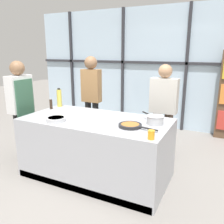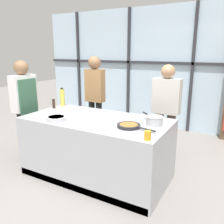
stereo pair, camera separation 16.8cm
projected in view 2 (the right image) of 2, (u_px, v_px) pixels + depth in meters
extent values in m
plane|color=gray|center=(97.00, 174.00, 3.58)|extent=(18.00, 18.00, 0.00)
cube|color=silver|center=(159.00, 69.00, 5.56)|extent=(6.40, 0.04, 2.80)
cube|color=#2D2D33|center=(159.00, 63.00, 5.49)|extent=(6.40, 0.06, 0.06)
cube|color=#2D2D33|center=(79.00, 66.00, 6.60)|extent=(0.06, 0.06, 2.80)
cube|color=#2D2D33|center=(129.00, 68.00, 5.88)|extent=(0.06, 0.06, 2.80)
cube|color=#2D2D33|center=(192.00, 70.00, 5.16)|extent=(0.06, 0.06, 2.80)
cube|color=#A8AAB2|center=(96.00, 147.00, 3.47)|extent=(2.08, 1.05, 0.88)
cube|color=black|center=(142.00, 126.00, 3.03)|extent=(0.52, 0.52, 0.01)
cube|color=black|center=(76.00, 188.00, 3.14)|extent=(2.04, 0.03, 0.10)
cylinder|color=#38383D|center=(129.00, 127.00, 2.99)|extent=(0.13, 0.13, 0.01)
cylinder|color=#38383D|center=(147.00, 131.00, 2.87)|extent=(0.13, 0.13, 0.01)
cylinder|color=#38383D|center=(136.00, 122.00, 3.20)|extent=(0.13, 0.13, 0.01)
cylinder|color=#38383D|center=(154.00, 125.00, 3.08)|extent=(0.13, 0.13, 0.01)
cylinder|color=black|center=(32.00, 132.00, 4.20)|extent=(0.14, 0.14, 0.83)
cylinder|color=black|center=(23.00, 135.00, 4.03)|extent=(0.14, 0.14, 0.83)
cube|color=white|center=(24.00, 93.00, 3.93)|extent=(0.19, 0.42, 0.60)
sphere|color=#8C6647|center=(21.00, 68.00, 3.83)|extent=(0.23, 0.23, 0.23)
cube|color=#38664C|center=(29.00, 106.00, 3.94)|extent=(0.02, 0.36, 0.91)
cylinder|color=black|center=(99.00, 123.00, 4.67)|extent=(0.12, 0.12, 0.86)
cylinder|color=black|center=(92.00, 122.00, 4.74)|extent=(0.12, 0.12, 0.86)
cube|color=#A37547|center=(95.00, 86.00, 4.52)|extent=(0.37, 0.17, 0.62)
sphere|color=#8C6647|center=(94.00, 63.00, 4.41)|extent=(0.24, 0.24, 0.24)
cylinder|color=#47382D|center=(170.00, 137.00, 4.01)|extent=(0.14, 0.14, 0.80)
cylinder|color=#47382D|center=(159.00, 135.00, 4.10)|extent=(0.14, 0.14, 0.80)
cube|color=beige|center=(167.00, 96.00, 3.88)|extent=(0.45, 0.20, 0.58)
sphere|color=tan|center=(168.00, 71.00, 3.78)|extent=(0.22, 0.22, 0.22)
cylinder|color=#232326|center=(129.00, 126.00, 2.98)|extent=(0.30, 0.30, 0.04)
cylinder|color=#B26B2D|center=(129.00, 125.00, 2.98)|extent=(0.23, 0.23, 0.01)
cylinder|color=#232326|center=(147.00, 129.00, 2.81)|extent=(0.24, 0.07, 0.02)
cylinder|color=silver|center=(154.00, 121.00, 3.07)|extent=(0.22, 0.22, 0.11)
cylinder|color=silver|center=(155.00, 117.00, 3.05)|extent=(0.23, 0.23, 0.01)
cylinder|color=black|center=(147.00, 114.00, 3.25)|extent=(0.16, 0.14, 0.02)
cylinder|color=white|center=(67.00, 115.00, 3.52)|extent=(0.26, 0.26, 0.01)
cylinder|color=silver|center=(56.00, 119.00, 3.26)|extent=(0.27, 0.27, 0.06)
cylinder|color=#4C4C51|center=(56.00, 117.00, 3.25)|extent=(0.22, 0.22, 0.01)
cylinder|color=#E0CC4C|center=(62.00, 98.00, 4.10)|extent=(0.08, 0.08, 0.29)
cylinder|color=black|center=(62.00, 88.00, 4.06)|extent=(0.04, 0.04, 0.02)
cylinder|color=#332319|center=(54.00, 104.00, 3.95)|extent=(0.04, 0.04, 0.16)
sphere|color=#B2B2B7|center=(53.00, 98.00, 3.92)|extent=(0.03, 0.03, 0.03)
cylinder|color=orange|center=(148.00, 135.00, 2.55)|extent=(0.08, 0.08, 0.10)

